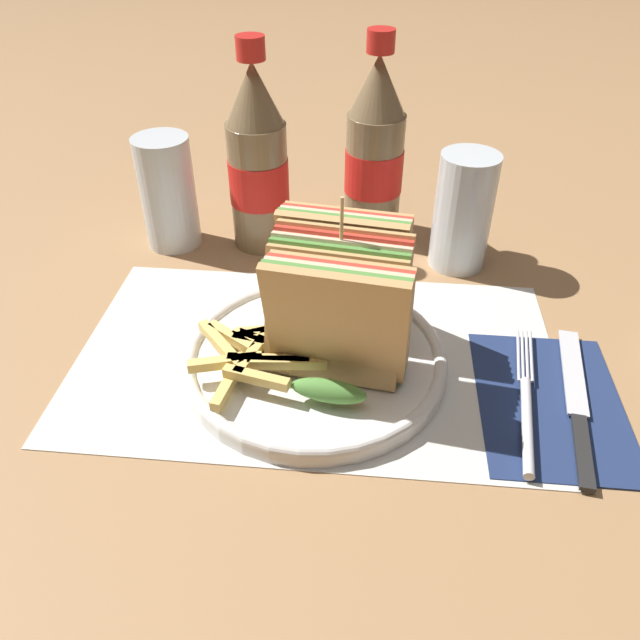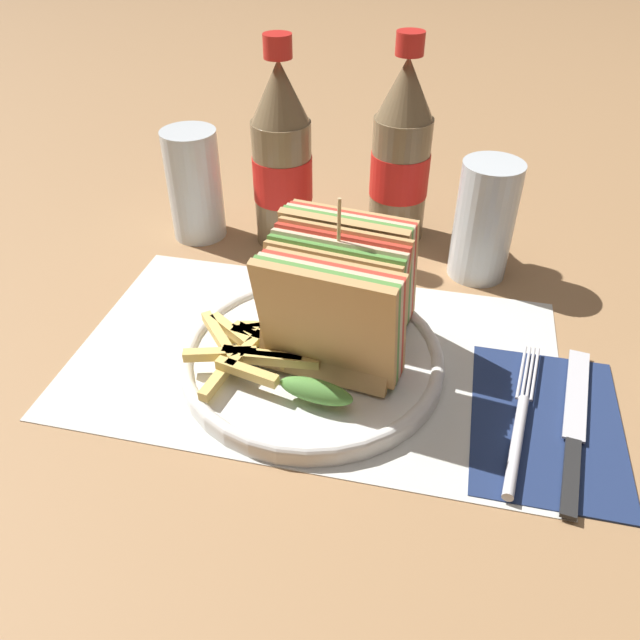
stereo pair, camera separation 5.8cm
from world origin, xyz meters
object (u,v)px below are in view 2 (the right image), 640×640
at_px(knife, 574,426).
at_px(coke_bottle_far, 401,157).
at_px(club_sandwich, 338,299).
at_px(glass_far, 195,191).
at_px(glass_near, 484,221).
at_px(coke_bottle_near, 282,161).
at_px(fork, 519,428).
at_px(plate_main, 315,358).

distance_m(knife, coke_bottle_far, 0.36).
relative_size(club_sandwich, glass_far, 1.34).
xyz_separation_m(knife, coke_bottle_far, (-0.19, 0.30, 0.10)).
xyz_separation_m(club_sandwich, knife, (0.21, -0.04, -0.07)).
relative_size(club_sandwich, glass_near, 1.34).
bearing_deg(knife, coke_bottle_near, 149.24).
distance_m(club_sandwich, glass_near, 0.23).
bearing_deg(fork, glass_near, 107.40).
height_order(plate_main, coke_bottle_far, coke_bottle_far).
xyz_separation_m(fork, coke_bottle_far, (-0.14, 0.31, 0.09)).
xyz_separation_m(plate_main, fork, (0.18, -0.05, -0.00)).
bearing_deg(coke_bottle_far, coke_bottle_near, -162.75).
height_order(knife, glass_near, glass_near).
xyz_separation_m(coke_bottle_far, glass_near, (0.10, -0.07, -0.04)).
xyz_separation_m(coke_bottle_near, glass_far, (-0.11, -0.01, -0.04)).
height_order(fork, coke_bottle_far, coke_bottle_far).
relative_size(glass_near, glass_far, 1.00).
bearing_deg(club_sandwich, coke_bottle_near, 116.98).
xyz_separation_m(club_sandwich, glass_far, (-0.22, 0.20, -0.02)).
bearing_deg(club_sandwich, coke_bottle_far, 85.18).
bearing_deg(coke_bottle_far, glass_far, -167.47).
xyz_separation_m(club_sandwich, coke_bottle_near, (-0.11, 0.22, 0.03)).
xyz_separation_m(coke_bottle_far, glass_far, (-0.24, -0.05, -0.04)).
relative_size(plate_main, coke_bottle_near, 1.02).
bearing_deg(coke_bottle_near, glass_near, -6.63).
relative_size(fork, knife, 0.94).
distance_m(plate_main, glass_far, 0.29).
xyz_separation_m(plate_main, glass_far, (-0.20, 0.21, 0.05)).
bearing_deg(glass_far, coke_bottle_far, 12.53).
xyz_separation_m(knife, glass_near, (-0.09, 0.23, 0.06)).
relative_size(plate_main, knife, 1.25).
xyz_separation_m(knife, coke_bottle_near, (-0.32, 0.25, 0.10)).
distance_m(fork, knife, 0.05).
bearing_deg(club_sandwich, plate_main, -155.79).
bearing_deg(knife, fork, -153.75).
xyz_separation_m(plate_main, knife, (0.23, -0.03, -0.00)).
relative_size(club_sandwich, coke_bottle_far, 0.74).
distance_m(plate_main, glass_near, 0.25).
bearing_deg(glass_far, coke_bottle_near, 6.47).
height_order(plate_main, club_sandwich, club_sandwich).
bearing_deg(glass_near, coke_bottle_far, 146.23).
xyz_separation_m(club_sandwich, fork, (0.16, -0.05, -0.07)).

